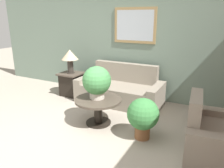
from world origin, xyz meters
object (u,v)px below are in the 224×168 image
Objects in this scene: potted_plant_on_table at (97,82)px; potted_plant_floor at (143,116)px; couch_main at (120,90)px; armchair at (217,137)px; side_table at (71,84)px; table_lamp at (70,57)px; coffee_table at (98,106)px.

potted_plant_on_table reaches higher than potted_plant_floor.
armchair is at bearing -29.82° from couch_main.
side_table is 1.73m from potted_plant_on_table.
side_table is 2.52m from potted_plant_floor.
potted_plant_on_table is 1.01m from potted_plant_floor.
potted_plant_floor is (2.26, -1.12, -0.58)m from table_lamp.
potted_plant_floor is at bearing 87.30° from armchair.
potted_plant_on_table is at bearing -86.48° from couch_main.
table_lamp is 1.67m from potted_plant_on_table.
armchair is at bearing -17.66° from side_table.
armchair is at bearing 2.78° from potted_plant_floor.
armchair reaches higher than potted_plant_floor.
coffee_table is at bearing 173.04° from potted_plant_floor.
armchair is 1.99× the size of side_table.
potted_plant_floor is (0.92, -0.14, -0.40)m from potted_plant_on_table.
potted_plant_floor is at bearing -26.26° from table_lamp.
potted_plant_on_table is at bearing -36.14° from table_lamp.
potted_plant_on_table reaches higher than coffee_table.
potted_plant_floor is at bearing -8.52° from potted_plant_on_table.
table_lamp is at bearing -174.48° from couch_main.
side_table is 0.68m from table_lamp.
couch_main is 1.14m from coffee_table.
armchair is at bearing -17.66° from table_lamp.
coffee_table is at bearing -36.23° from side_table.
potted_plant_floor is at bearing -51.35° from couch_main.
couch_main is 3.26× the size of potted_plant_on_table.
side_table is at bearing 66.86° from armchair.
armchair is 1.35× the size of coffee_table.
coffee_table is at bearing -36.23° from table_lamp.
coffee_table is (-1.97, 0.06, 0.07)m from armchair.
table_lamp is at bearing 66.86° from armchair.
potted_plant_floor reaches higher than side_table.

